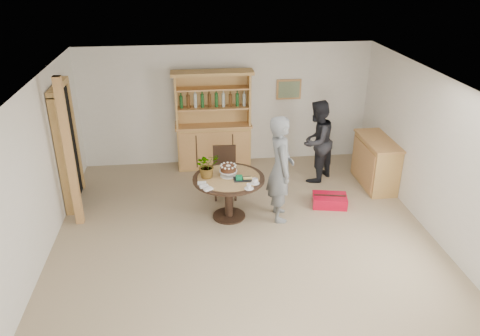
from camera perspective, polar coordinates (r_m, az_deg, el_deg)
name	(u,v)px	position (r m, az deg, el deg)	size (l,w,h in m)	color
ground	(248,253)	(7.22, 0.98, -10.28)	(7.00, 7.00, 0.00)	tan
room_shell	(249,147)	(6.39, 1.11, 2.61)	(6.04, 7.04, 2.52)	white
doorway	(67,144)	(8.69, -20.39, 2.71)	(0.13, 1.10, 2.18)	black
pine_post	(69,154)	(7.86, -20.09, 1.58)	(0.12, 0.12, 2.50)	tan
hutch	(214,135)	(9.74, -3.23, 4.02)	(1.62, 0.54, 2.04)	tan
sideboard	(376,162)	(9.36, 16.21, 0.69)	(0.54, 1.26, 0.94)	tan
dining_table	(229,185)	(7.82, -1.38, -2.14)	(1.20, 1.20, 0.76)	black
dining_chair	(225,168)	(8.60, -1.87, -0.04)	(0.44, 0.44, 0.95)	black
birthday_cake	(228,169)	(7.75, -1.44, -0.14)	(0.30, 0.30, 0.20)	white
flower_vase	(207,165)	(7.69, -4.04, 0.33)	(0.38, 0.33, 0.42)	#3F7233
gift_tray	(242,178)	(7.65, 0.29, -1.27)	(0.30, 0.20, 0.08)	black
coffee_cup_a	(255,181)	(7.53, 1.83, -1.63)	(0.15, 0.15, 0.09)	white
coffee_cup_b	(249,187)	(7.37, 1.10, -2.30)	(0.15, 0.15, 0.08)	white
napkins	(205,186)	(7.45, -4.32, -2.22)	(0.24, 0.33, 0.03)	white
teen_boy	(281,169)	(7.71, 4.96, -0.10)	(0.67, 0.44, 1.82)	slate
adult_person	(317,141)	(9.19, 9.32, 3.23)	(0.79, 0.62, 1.63)	black
red_suitcase	(329,201)	(8.55, 10.86, -3.91)	(0.67, 0.51, 0.21)	red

